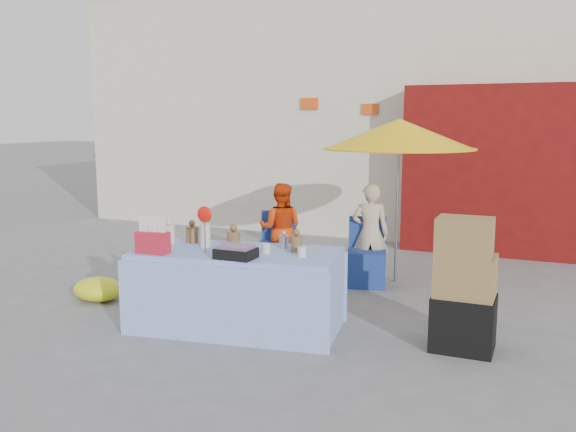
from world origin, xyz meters
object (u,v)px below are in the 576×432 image
at_px(chair_left, 276,257).
at_px(umbrella, 399,135).
at_px(chair_right, 366,265).
at_px(vendor_orange, 281,228).
at_px(market_table, 236,288).
at_px(vendor_beige, 370,233).
at_px(box_stack, 464,290).

xyz_separation_m(chair_left, umbrella, (1.55, 0.28, 1.64)).
xyz_separation_m(chair_left, chair_right, (1.25, 0.00, 0.00)).
xyz_separation_m(vendor_orange, umbrella, (1.55, 0.15, 1.27)).
relative_size(chair_left, vendor_orange, 0.69).
height_order(chair_right, vendor_orange, vendor_orange).
distance_m(chair_right, vendor_orange, 1.30).
bearing_deg(chair_right, market_table, -123.99).
xyz_separation_m(market_table, vendor_beige, (0.76, 2.20, 0.23)).
bearing_deg(chair_right, chair_left, 166.14).
distance_m(vendor_beige, box_stack, 2.37).
bearing_deg(chair_right, umbrella, 29.28).
bearing_deg(chair_left, chair_right, -13.86).
xyz_separation_m(vendor_orange, box_stack, (2.66, -1.91, -0.05)).
bearing_deg(chair_left, vendor_orange, 74.54).
height_order(chair_right, box_stack, box_stack).
height_order(market_table, box_stack, market_table).
bearing_deg(vendor_beige, umbrella, -167.29).
bearing_deg(market_table, chair_left, 94.71).
bearing_deg(vendor_beige, vendor_orange, -13.86).
bearing_deg(vendor_beige, market_table, 57.06).
distance_m(chair_left, chair_right, 1.25).
height_order(chair_right, umbrella, umbrella).
height_order(market_table, chair_right, market_table).
relative_size(vendor_orange, box_stack, 1.01).
xyz_separation_m(market_table, umbrella, (1.06, 2.35, 1.48)).
xyz_separation_m(chair_right, umbrella, (0.30, 0.28, 1.64)).
distance_m(umbrella, box_stack, 2.69).
distance_m(market_table, umbrella, 2.98).
relative_size(market_table, umbrella, 1.05).
bearing_deg(chair_left, umbrella, -3.47).
xyz_separation_m(market_table, chair_right, (0.76, 2.07, -0.15)).
relative_size(vendor_beige, box_stack, 1.05).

